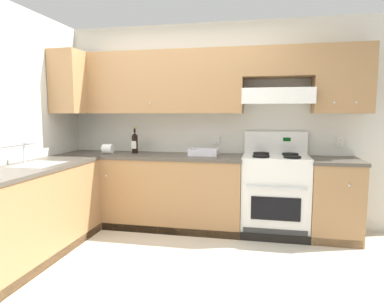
{
  "coord_description": "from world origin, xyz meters",
  "views": [
    {
      "loc": [
        0.97,
        -2.81,
        1.42
      ],
      "look_at": [
        0.24,
        0.7,
        1.0
      ],
      "focal_mm": 32.05,
      "sensor_mm": 36.0,
      "label": 1
    }
  ],
  "objects": [
    {
      "name": "wall_back",
      "position": [
        0.39,
        1.53,
        1.48
      ],
      "size": [
        4.68,
        0.57,
        2.55
      ],
      "color": "silver",
      "rests_on": "ground_plane"
    },
    {
      "name": "wall_left",
      "position": [
        -1.59,
        0.23,
        1.34
      ],
      "size": [
        0.47,
        4.0,
        2.55
      ],
      "color": "silver",
      "rests_on": "ground_plane"
    },
    {
      "name": "bowl",
      "position": [
        0.27,
        1.29,
        0.94
      ],
      "size": [
        0.35,
        0.25,
        0.08
      ],
      "color": "silver",
      "rests_on": "counter_back_run"
    },
    {
      "name": "paper_towel_roll",
      "position": [
        -0.95,
        1.2,
        0.97
      ],
      "size": [
        0.13,
        0.12,
        0.12
      ],
      "color": "white",
      "rests_on": "counter_back_run"
    },
    {
      "name": "counter_back_run",
      "position": [
        0.03,
        1.24,
        0.45
      ],
      "size": [
        3.6,
        0.65,
        0.91
      ],
      "color": "#A87A4C",
      "rests_on": "ground_plane"
    },
    {
      "name": "counter_left_run",
      "position": [
        -1.24,
        -0.0,
        0.46
      ],
      "size": [
        0.63,
        1.91,
        1.13
      ],
      "color": "#A87A4C",
      "rests_on": "ground_plane"
    },
    {
      "name": "stove",
      "position": [
        1.13,
        1.25,
        0.48
      ],
      "size": [
        0.76,
        0.62,
        1.2
      ],
      "color": "white",
      "rests_on": "ground_plane"
    },
    {
      "name": "ground_plane",
      "position": [
        0.0,
        0.0,
        0.0
      ],
      "size": [
        7.04,
        7.04,
        0.0
      ],
      "primitive_type": "plane",
      "color": "beige"
    },
    {
      "name": "wine_bottle",
      "position": [
        -0.65,
        1.36,
        1.05
      ],
      "size": [
        0.08,
        0.08,
        0.34
      ],
      "color": "black",
      "rests_on": "counter_back_run"
    }
  ]
}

